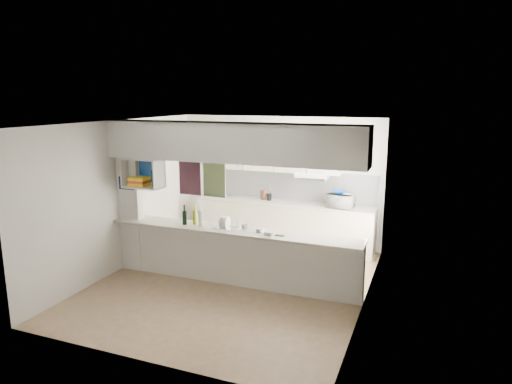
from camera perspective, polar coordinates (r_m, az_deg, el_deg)
The scene contains 16 objects.
floor at distance 7.59m, azimuth -3.00°, elevation -11.33°, with size 4.80×4.80×0.00m, color #8E6D52.
ceiling at distance 6.99m, azimuth -3.23°, elevation 8.67°, with size 4.80×4.80×0.00m, color white.
wall_back at distance 9.37m, azimuth 2.94°, elevation 1.48°, with size 4.20×4.20×0.00m, color silver.
wall_left at distance 8.25m, azimuth -16.53°, elevation -0.43°, with size 4.80×4.80×0.00m, color silver.
wall_right at distance 6.62m, azimuth 13.73°, elevation -3.26°, with size 4.80×4.80×0.00m, color silver.
servery_partition at distance 7.17m, azimuth -4.40°, elevation 1.16°, with size 4.20×0.50×2.60m.
cubby_shelf at distance 7.81m, azimuth -13.88°, elevation 2.11°, with size 0.65×0.35×0.50m.
kitchen_run at distance 9.17m, azimuth 3.35°, elevation -1.78°, with size 3.60×0.63×2.24m.
microwave at distance 8.76m, azimuth 10.53°, elevation -1.10°, with size 0.48×0.32×0.26m, color white.
bowl at distance 8.76m, azimuth 10.30°, elevation 0.00°, with size 0.25×0.25×0.06m, color #0D3C91.
dish_rack at distance 7.33m, azimuth -3.72°, elevation -3.91°, with size 0.39×0.31×0.20m.
cup at distance 7.13m, azimuth -1.32°, elevation -4.47°, with size 0.12×0.12×0.10m, color white.
wine_bottles at distance 7.53m, azimuth -7.79°, elevation -3.14°, with size 0.37×0.15×0.37m.
plastic_tubs at distance 7.04m, azimuth 1.00°, elevation -4.98°, with size 0.48×0.21×0.06m.
utensil_jar at distance 9.24m, azimuth 1.64°, elevation -0.61°, with size 0.10×0.10×0.14m, color black.
knife_block at distance 9.31m, azimuth 0.91°, elevation -0.38°, with size 0.09×0.07×0.19m, color #56331D.
Camera 1 is at (2.89, -6.35, 2.99)m, focal length 32.00 mm.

